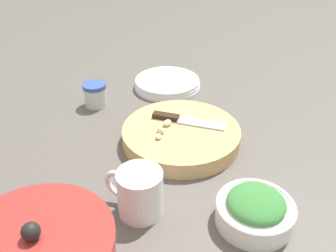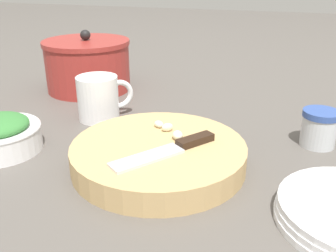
# 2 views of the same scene
# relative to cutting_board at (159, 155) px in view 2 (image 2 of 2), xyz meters

# --- Properties ---
(ground_plane) EXTENTS (5.00, 5.00, 0.00)m
(ground_plane) POSITION_rel_cutting_board_xyz_m (-0.02, 0.06, -0.02)
(ground_plane) COLOR #56514C
(cutting_board) EXTENTS (0.30, 0.30, 0.04)m
(cutting_board) POSITION_rel_cutting_board_xyz_m (0.00, 0.00, 0.00)
(cutting_board) COLOR tan
(cutting_board) RESTS_ON ground_plane
(chef_knife) EXTENTS (0.14, 0.17, 0.01)m
(chef_knife) POSITION_rel_cutting_board_xyz_m (0.03, -0.02, 0.03)
(chef_knife) COLOR black
(chef_knife) RESTS_ON cutting_board
(garlic_cloves) EXTENTS (0.08, 0.07, 0.02)m
(garlic_cloves) POSITION_rel_cutting_board_xyz_m (0.01, 0.05, 0.03)
(garlic_cloves) COLOR silver
(garlic_cloves) RESTS_ON cutting_board
(spice_jar) EXTENTS (0.07, 0.07, 0.07)m
(spice_jar) POSITION_rel_cutting_board_xyz_m (0.27, 0.17, 0.02)
(spice_jar) COLOR silver
(spice_jar) RESTS_ON ground_plane
(coffee_mug) EXTENTS (0.11, 0.11, 0.10)m
(coffee_mug) POSITION_rel_cutting_board_xyz_m (-0.20, 0.17, 0.03)
(coffee_mug) COLOR white
(coffee_mug) RESTS_ON ground_plane
(stock_pot) EXTENTS (0.24, 0.24, 0.17)m
(stock_pot) POSITION_rel_cutting_board_xyz_m (-0.34, 0.36, 0.05)
(stock_pot) COLOR #9E2D28
(stock_pot) RESTS_ON ground_plane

